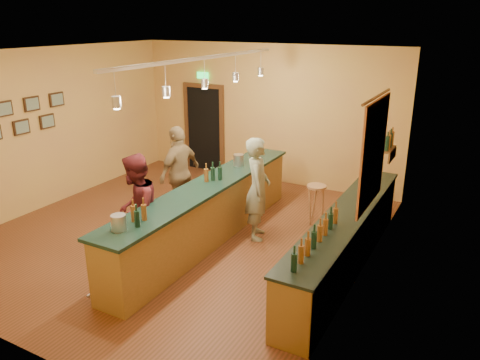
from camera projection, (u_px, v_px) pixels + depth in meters
The scene contains 16 objects.
floor at pixel (181, 233), 8.55m from camera, with size 7.00×7.00×0.00m, color #573219.
ceiling at pixel (173, 53), 7.51m from camera, with size 6.50×7.00×0.02m, color silver.
wall_back at pixel (266, 114), 10.93m from camera, with size 6.50×0.02×3.20m, color #E0BA54.
wall_left at pixel (47, 128), 9.50m from camera, with size 0.02×7.00×3.20m, color #E0BA54.
wall_right at pixel (366, 178), 6.56m from camera, with size 0.02×7.00×3.20m, color #E0BA54.
doorway at pixel (204, 126), 11.84m from camera, with size 1.15×0.09×2.48m.
tapestry at pixel (374, 154), 6.82m from camera, with size 0.03×1.40×1.60m, color #AB2522.
bottle_shelf at pixel (390, 143), 8.15m from camera, with size 0.17×0.55×0.54m.
picture_grid at pixel (13, 118), 8.75m from camera, with size 0.06×2.20×0.70m, color #382111, non-canonical shape.
back_counter at pixel (345, 240), 7.20m from camera, with size 0.60×4.55×1.27m.
tasting_bar at pixel (208, 208), 8.09m from camera, with size 0.73×5.10×1.38m.
pendant_track at pixel (204, 68), 7.31m from camera, with size 0.11×4.60×0.50m.
bartender at pixel (258, 189), 8.13m from camera, with size 0.67×0.44×1.83m, color gray.
customer_a at pixel (137, 210), 7.26m from camera, with size 0.87×0.68×1.79m, color #59191E.
customer_b at pixel (180, 173), 8.98m from camera, with size 1.07×0.45×1.83m, color #997A51.
bar_stool at pixel (316, 193), 8.81m from camera, with size 0.37×0.37×0.75m.
Camera 1 is at (4.67, -6.30, 3.72)m, focal length 35.00 mm.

